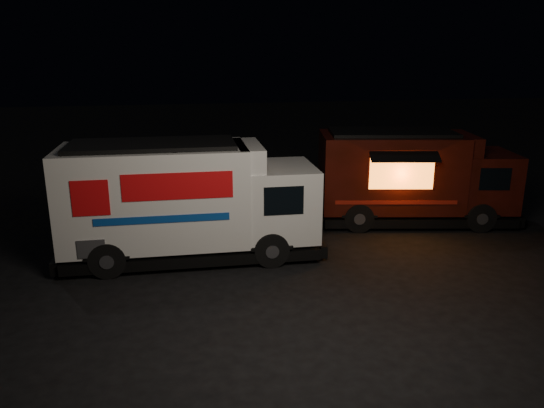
{
  "coord_description": "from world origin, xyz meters",
  "views": [
    {
      "loc": [
        -2.17,
        -11.01,
        5.06
      ],
      "look_at": [
        0.15,
        2.0,
        1.16
      ],
      "focal_mm": 35.0,
      "sensor_mm": 36.0,
      "label": 1
    }
  ],
  "objects": [
    {
      "name": "red_truck",
      "position": [
        4.72,
        3.33,
        1.38
      ],
      "size": [
        6.22,
        3.18,
        2.76
      ],
      "primitive_type": null,
      "rotation": [
        0.0,
        0.0,
        -0.17
      ],
      "color": "#390E0A",
      "rests_on": "ground"
    },
    {
      "name": "ground",
      "position": [
        0.0,
        0.0,
        0.0
      ],
      "size": [
        80.0,
        80.0,
        0.0
      ],
      "primitive_type": "plane",
      "color": "black",
      "rests_on": "ground"
    },
    {
      "name": "white_truck",
      "position": [
        -1.93,
        1.65,
        1.46
      ],
      "size": [
        6.48,
        2.26,
        2.93
      ],
      "primitive_type": null,
      "rotation": [
        0.0,
        0.0,
        -0.01
      ],
      "color": "silver",
      "rests_on": "ground"
    }
  ]
}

